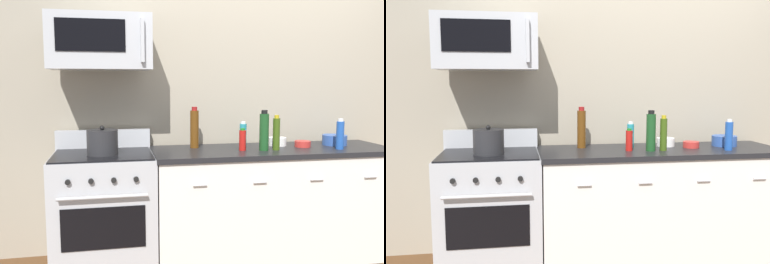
{
  "view_description": "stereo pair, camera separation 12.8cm",
  "coord_description": "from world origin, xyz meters",
  "views": [
    {
      "loc": [
        -1.29,
        -3.12,
        1.45
      ],
      "look_at": [
        -0.69,
        -0.05,
        1.08
      ],
      "focal_mm": 38.26,
      "sensor_mm": 36.0,
      "label": 1
    },
    {
      "loc": [
        -1.16,
        -3.14,
        1.45
      ],
      "look_at": [
        -0.69,
        -0.05,
        1.08
      ],
      "focal_mm": 38.26,
      "sensor_mm": 36.0,
      "label": 2
    }
  ],
  "objects": [
    {
      "name": "bowl_white_ceramic",
      "position": [
        0.09,
        0.13,
        0.96
      ],
      "size": [
        0.15,
        0.15,
        0.07
      ],
      "color": "white",
      "rests_on": "countertop_slab"
    },
    {
      "name": "bottle_hot_sauce_red",
      "position": [
        -0.28,
        -0.05,
        1.0
      ],
      "size": [
        0.05,
        0.05,
        0.18
      ],
      "color": "#B21914",
      "rests_on": "countertop_slab"
    },
    {
      "name": "bowl_red_small",
      "position": [
        0.27,
        0.02,
        0.95
      ],
      "size": [
        0.13,
        0.13,
        0.05
      ],
      "color": "#B72D28",
      "rests_on": "countertop_slab"
    },
    {
      "name": "back_wall",
      "position": [
        0.0,
        0.41,
        1.35
      ],
      "size": [
        5.07,
        0.1,
        2.7
      ],
      "primitive_type": "cube",
      "color": "#9E937F",
      "rests_on": "ground_plane"
    },
    {
      "name": "ground_plane",
      "position": [
        0.0,
        0.0,
        0.0
      ],
      "size": [
        6.08,
        6.08,
        0.0
      ],
      "primitive_type": "plane",
      "color": "brown"
    },
    {
      "name": "bottle_wine_green",
      "position": [
        -0.11,
        -0.09,
        1.07
      ],
      "size": [
        0.07,
        0.07,
        0.32
      ],
      "color": "#19471E",
      "rests_on": "countertop_slab"
    },
    {
      "name": "bowl_blue_mixing",
      "position": [
        0.59,
        0.07,
        0.97
      ],
      "size": [
        0.21,
        0.21,
        0.09
      ],
      "color": "#2D519E",
      "rests_on": "countertop_slab"
    },
    {
      "name": "bottle_wine_amber",
      "position": [
        -0.63,
        0.15,
        1.08
      ],
      "size": [
        0.07,
        0.07,
        0.34
      ],
      "color": "#59330F",
      "rests_on": "countertop_slab"
    },
    {
      "name": "range_oven",
      "position": [
        -1.36,
        0.0,
        0.47
      ],
      "size": [
        0.76,
        0.69,
        1.07
      ],
      "color": "#B7BABF",
      "rests_on": "ground_plane"
    },
    {
      "name": "counter_unit",
      "position": [
        0.0,
        -0.0,
        0.46
      ],
      "size": [
        1.98,
        0.66,
        0.92
      ],
      "color": "silver",
      "rests_on": "ground_plane"
    },
    {
      "name": "bottle_dish_soap",
      "position": [
        -0.22,
        0.11,
        1.02
      ],
      "size": [
        0.06,
        0.06,
        0.21
      ],
      "color": "teal",
      "rests_on": "countertop_slab"
    },
    {
      "name": "bottle_soda_blue",
      "position": [
        0.51,
        -0.15,
        1.04
      ],
      "size": [
        0.06,
        0.06,
        0.25
      ],
      "color": "#1E4CA5",
      "rests_on": "countertop_slab"
    },
    {
      "name": "stockpot",
      "position": [
        -1.36,
        -0.05,
        1.01
      ],
      "size": [
        0.23,
        0.23,
        0.22
      ],
      "color": "#262628",
      "rests_on": "range_oven"
    },
    {
      "name": "bottle_olive_oil",
      "position": [
        -0.01,
        -0.09,
        1.05
      ],
      "size": [
        0.06,
        0.06,
        0.28
      ],
      "color": "#385114",
      "rests_on": "countertop_slab"
    },
    {
      "name": "microwave",
      "position": [
        -1.36,
        0.05,
        1.75
      ],
      "size": [
        0.74,
        0.44,
        0.4
      ],
      "color": "#B7BABF"
    }
  ]
}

